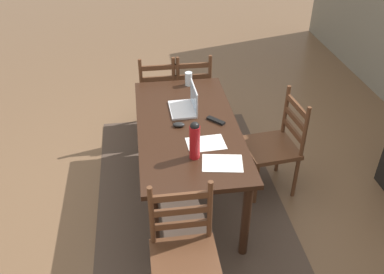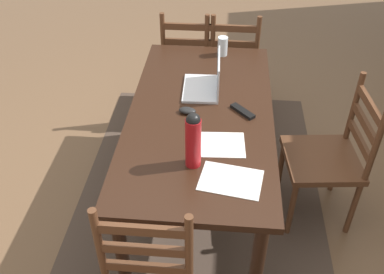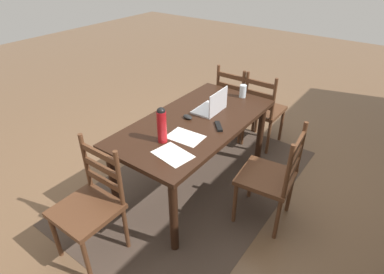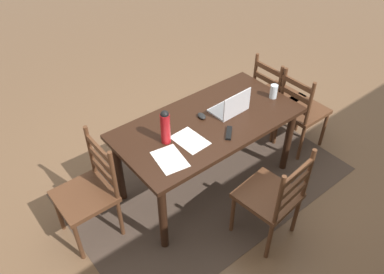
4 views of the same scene
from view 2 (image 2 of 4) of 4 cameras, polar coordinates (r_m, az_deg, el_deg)
ground_plane at (r=3.05m, az=0.96°, el=-8.48°), size 14.00×14.00×0.00m
area_rug at (r=3.05m, az=0.96°, el=-8.44°), size 2.64×1.67×0.01m
dining_table at (r=2.60m, az=1.11°, el=1.51°), size 1.66×0.84×0.76m
chair_left_near at (r=3.66m, az=-0.30°, el=9.69°), size 0.44×0.44×0.95m
chair_far_head at (r=2.81m, az=17.41°, el=-2.63°), size 0.48×0.48×0.95m
chair_left_far at (r=3.65m, az=5.03°, el=9.43°), size 0.44×0.44×0.95m
laptop at (r=2.72m, az=2.17°, el=7.20°), size 0.33×0.23×0.23m
water_bottle at (r=2.09m, az=0.15°, el=-0.28°), size 0.08×0.08×0.31m
drinking_glass at (r=3.13m, az=4.02°, el=11.74°), size 0.07×0.07×0.13m
computer_mouse at (r=2.53m, az=-0.61°, el=3.47°), size 0.08×0.11×0.03m
tv_remote at (r=2.56m, az=6.62°, el=3.36°), size 0.15×0.15×0.02m
paper_stack_left at (r=2.12m, az=5.08°, el=-5.63°), size 0.26×0.33×0.00m
paper_stack_right at (r=2.31m, az=3.25°, el=-0.99°), size 0.23×0.31×0.00m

